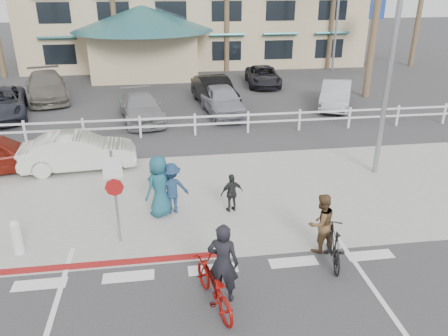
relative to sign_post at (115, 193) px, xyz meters
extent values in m
plane|color=#333335|center=(2.30, -2.20, -1.45)|extent=(140.00, 140.00, 0.00)
cube|color=gray|center=(2.30, 2.30, -1.44)|extent=(22.00, 7.00, 0.01)
cube|color=#333335|center=(2.30, 6.30, -1.45)|extent=(40.00, 5.00, 0.01)
cube|color=#333335|center=(2.30, 15.80, -1.45)|extent=(50.00, 16.00, 0.01)
cube|color=maroon|center=(-0.70, -1.00, -1.44)|extent=(7.00, 0.25, 0.02)
imported|color=maroon|center=(2.16, -2.84, -0.94)|extent=(1.14, 2.04, 1.02)
imported|color=black|center=(2.40, -2.64, -0.52)|extent=(0.79, 0.65, 1.86)
imported|color=black|center=(5.25, -1.71, -0.96)|extent=(0.77, 1.70, 0.99)
imported|color=brown|center=(5.10, -1.14, -0.66)|extent=(0.93, 0.83, 1.58)
imported|color=navy|center=(1.44, 1.39, -0.66)|extent=(1.10, 0.74, 1.58)
imported|color=#242426|center=(3.21, 1.20, -0.84)|extent=(0.76, 0.46, 1.21)
imported|color=#1B5161|center=(1.10, 1.29, -0.52)|extent=(1.07, 1.05, 1.86)
imported|color=beige|center=(-1.80, 5.17, -0.78)|extent=(4.20, 1.78, 1.35)
imported|color=#22252F|center=(-6.73, 12.44, -0.73)|extent=(3.62, 5.64, 1.45)
imported|color=gray|center=(0.28, 10.96, -0.79)|extent=(2.56, 4.79, 1.32)
imported|color=gray|center=(4.39, 11.37, -0.71)|extent=(2.16, 4.51, 1.49)
imported|color=#9A9FA7|center=(10.63, 11.86, -0.74)|extent=(3.13, 4.52, 1.41)
imported|color=#625E56|center=(-5.21, 15.77, -0.67)|extent=(3.47, 5.73, 1.55)
imported|color=black|center=(7.92, 17.63, -0.84)|extent=(2.43, 4.56, 1.22)
imported|color=black|center=(4.20, 13.26, -0.68)|extent=(2.34, 4.84, 1.53)
camera|label=1|loc=(1.32, -10.22, 4.99)|focal=35.00mm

